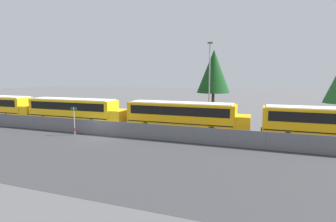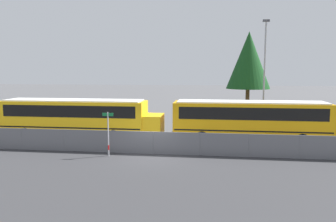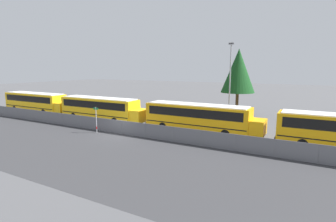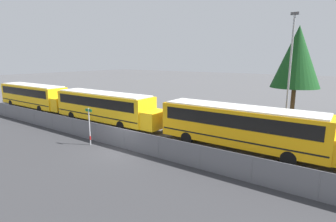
{
  "view_description": "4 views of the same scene",
  "coord_description": "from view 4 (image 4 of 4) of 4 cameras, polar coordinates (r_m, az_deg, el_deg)",
  "views": [
    {
      "loc": [
        14.69,
        -21.79,
        5.87
      ],
      "look_at": [
        5.48,
        3.86,
        2.19
      ],
      "focal_mm": 28.0,
      "sensor_mm": 36.0,
      "label": 1
    },
    {
      "loc": [
        3.64,
        -20.45,
        5.38
      ],
      "look_at": [
        0.36,
        4.71,
        2.24
      ],
      "focal_mm": 35.0,
      "sensor_mm": 36.0,
      "label": 2
    },
    {
      "loc": [
        17.31,
        -21.38,
        6.98
      ],
      "look_at": [
        3.36,
        4.14,
        2.15
      ],
      "focal_mm": 28.0,
      "sensor_mm": 36.0,
      "label": 3
    },
    {
      "loc": [
        12.86,
        -12.8,
        6.37
      ],
      "look_at": [
        0.63,
        4.47,
        2.11
      ],
      "focal_mm": 28.0,
      "sensor_mm": 36.0,
      "label": 4
    }
  ],
  "objects": [
    {
      "name": "ground_plane",
      "position": [
        19.23,
        -9.38,
        -8.12
      ],
      "size": [
        200.0,
        200.0,
        0.0
      ],
      "primitive_type": "plane",
      "color": "#4C4C4F"
    },
    {
      "name": "road_strip",
      "position": [
        15.88,
        -25.16,
        -13.39
      ],
      "size": [
        100.72,
        12.0,
        0.01
      ],
      "color": "#333335",
      "rests_on": "ground_plane"
    },
    {
      "name": "fence",
      "position": [
        18.99,
        -9.45,
        -5.98
      ],
      "size": [
        66.79,
        0.07,
        1.47
      ],
      "color": "#9EA0A5",
      "rests_on": "ground_plane"
    },
    {
      "name": "school_bus_0",
      "position": [
        37.65,
        -27.16,
        3.19
      ],
      "size": [
        13.0,
        2.56,
        3.08
      ],
      "color": "yellow",
      "rests_on": "ground_plane"
    },
    {
      "name": "school_bus_1",
      "position": [
        26.54,
        -13.54,
        1.2
      ],
      "size": [
        13.0,
        2.56,
        3.08
      ],
      "color": "yellow",
      "rests_on": "ground_plane"
    },
    {
      "name": "school_bus_2",
      "position": [
        19.0,
        16.0,
        -2.91
      ],
      "size": [
        13.0,
        2.56,
        3.08
      ],
      "color": "orange",
      "rests_on": "ground_plane"
    },
    {
      "name": "street_sign",
      "position": [
        20.22,
        -16.73,
        -3.07
      ],
      "size": [
        0.7,
        0.09,
        2.8
      ],
      "color": "#B7B7BC",
      "rests_on": "ground_plane"
    },
    {
      "name": "light_pole",
      "position": [
        23.83,
        24.98,
        7.9
      ],
      "size": [
        0.6,
        0.24,
        9.93
      ],
      "color": "gray",
      "rests_on": "ground_plane"
    },
    {
      "name": "tree_0",
      "position": [
        30.65,
        26.27,
        10.47
      ],
      "size": [
        4.88,
        4.88,
        9.69
      ],
      "color": "#51381E",
      "rests_on": "ground_plane"
    }
  ]
}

